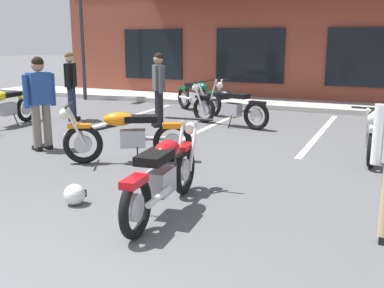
{
  "coord_description": "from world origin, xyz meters",
  "views": [
    {
      "loc": [
        2.63,
        -1.64,
        1.97
      ],
      "look_at": [
        0.12,
        3.98,
        0.55
      ],
      "focal_mm": 42.77,
      "sensor_mm": 36.0,
      "label": 1
    }
  ],
  "objects_px": {
    "motorcycle_foreground_classic": "(164,174)",
    "person_near_building": "(40,98)",
    "helmet_on_pavement": "(75,194)",
    "motorcycle_red_sportbike": "(3,107)",
    "person_in_shorts_foreground": "(71,82)",
    "motorcycle_blue_standard": "(377,131)",
    "motorcycle_green_cafe_racer": "(199,96)",
    "motorcycle_silver_naked": "(126,135)",
    "motorcycle_orange_scrambler": "(228,106)",
    "person_by_back_row": "(159,85)"
  },
  "relations": [
    {
      "from": "motorcycle_foreground_classic",
      "to": "person_near_building",
      "type": "height_order",
      "value": "person_near_building"
    },
    {
      "from": "helmet_on_pavement",
      "to": "motorcycle_red_sportbike",
      "type": "bearing_deg",
      "value": 143.79
    },
    {
      "from": "motorcycle_foreground_classic",
      "to": "person_in_shorts_foreground",
      "type": "relative_size",
      "value": 1.26
    },
    {
      "from": "motorcycle_red_sportbike",
      "to": "helmet_on_pavement",
      "type": "relative_size",
      "value": 8.11
    },
    {
      "from": "motorcycle_foreground_classic",
      "to": "motorcycle_blue_standard",
      "type": "relative_size",
      "value": 1.0
    },
    {
      "from": "motorcycle_red_sportbike",
      "to": "motorcycle_blue_standard",
      "type": "distance_m",
      "value": 7.91
    },
    {
      "from": "motorcycle_foreground_classic",
      "to": "helmet_on_pavement",
      "type": "bearing_deg",
      "value": -168.27
    },
    {
      "from": "person_in_shorts_foreground",
      "to": "helmet_on_pavement",
      "type": "height_order",
      "value": "person_in_shorts_foreground"
    },
    {
      "from": "motorcycle_blue_standard",
      "to": "motorcycle_green_cafe_racer",
      "type": "xyz_separation_m",
      "value": [
        -4.69,
        3.31,
        0.0
      ]
    },
    {
      "from": "motorcycle_green_cafe_racer",
      "to": "person_in_shorts_foreground",
      "type": "height_order",
      "value": "person_in_shorts_foreground"
    },
    {
      "from": "motorcycle_foreground_classic",
      "to": "motorcycle_silver_naked",
      "type": "relative_size",
      "value": 1.11
    },
    {
      "from": "motorcycle_foreground_classic",
      "to": "helmet_on_pavement",
      "type": "xyz_separation_m",
      "value": [
        -1.1,
        -0.23,
        -0.33
      ]
    },
    {
      "from": "motorcycle_red_sportbike",
      "to": "motorcycle_silver_naked",
      "type": "distance_m",
      "value": 4.47
    },
    {
      "from": "motorcycle_orange_scrambler",
      "to": "person_in_shorts_foreground",
      "type": "height_order",
      "value": "person_in_shorts_foreground"
    },
    {
      "from": "motorcycle_green_cafe_racer",
      "to": "person_by_back_row",
      "type": "bearing_deg",
      "value": -90.12
    },
    {
      "from": "motorcycle_blue_standard",
      "to": "person_by_back_row",
      "type": "distance_m",
      "value": 4.83
    },
    {
      "from": "person_in_shorts_foreground",
      "to": "person_near_building",
      "type": "bearing_deg",
      "value": -61.3
    },
    {
      "from": "person_in_shorts_foreground",
      "to": "person_near_building",
      "type": "relative_size",
      "value": 1.0
    },
    {
      "from": "motorcycle_foreground_classic",
      "to": "person_by_back_row",
      "type": "height_order",
      "value": "person_by_back_row"
    },
    {
      "from": "motorcycle_red_sportbike",
      "to": "motorcycle_blue_standard",
      "type": "relative_size",
      "value": 1.0
    },
    {
      "from": "motorcycle_orange_scrambler",
      "to": "person_by_back_row",
      "type": "relative_size",
      "value": 1.24
    },
    {
      "from": "motorcycle_silver_naked",
      "to": "motorcycle_blue_standard",
      "type": "distance_m",
      "value": 4.18
    },
    {
      "from": "motorcycle_orange_scrambler",
      "to": "motorcycle_silver_naked",
      "type": "bearing_deg",
      "value": -96.48
    },
    {
      "from": "person_by_back_row",
      "to": "helmet_on_pavement",
      "type": "height_order",
      "value": "person_by_back_row"
    },
    {
      "from": "motorcycle_blue_standard",
      "to": "motorcycle_green_cafe_racer",
      "type": "height_order",
      "value": "same"
    },
    {
      "from": "motorcycle_blue_standard",
      "to": "motorcycle_orange_scrambler",
      "type": "bearing_deg",
      "value": 152.28
    },
    {
      "from": "motorcycle_blue_standard",
      "to": "person_by_back_row",
      "type": "xyz_separation_m",
      "value": [
        -4.69,
        1.02,
        0.49
      ]
    },
    {
      "from": "motorcycle_blue_standard",
      "to": "motorcycle_silver_naked",
      "type": "bearing_deg",
      "value": -151.6
    },
    {
      "from": "motorcycle_green_cafe_racer",
      "to": "helmet_on_pavement",
      "type": "bearing_deg",
      "value": -78.44
    },
    {
      "from": "motorcycle_silver_naked",
      "to": "person_near_building",
      "type": "distance_m",
      "value": 1.92
    },
    {
      "from": "person_by_back_row",
      "to": "person_near_building",
      "type": "bearing_deg",
      "value": -106.08
    },
    {
      "from": "motorcycle_orange_scrambler",
      "to": "person_near_building",
      "type": "height_order",
      "value": "person_near_building"
    },
    {
      "from": "motorcycle_foreground_classic",
      "to": "helmet_on_pavement",
      "type": "relative_size",
      "value": 8.11
    },
    {
      "from": "motorcycle_silver_naked",
      "to": "person_in_shorts_foreground",
      "type": "distance_m",
      "value": 4.39
    },
    {
      "from": "motorcycle_green_cafe_racer",
      "to": "person_in_shorts_foreground",
      "type": "distance_m",
      "value": 3.43
    },
    {
      "from": "motorcycle_foreground_classic",
      "to": "motorcycle_green_cafe_racer",
      "type": "height_order",
      "value": "same"
    },
    {
      "from": "motorcycle_green_cafe_racer",
      "to": "helmet_on_pavement",
      "type": "distance_m",
      "value": 7.39
    },
    {
      "from": "motorcycle_green_cafe_racer",
      "to": "person_in_shorts_foreground",
      "type": "xyz_separation_m",
      "value": [
        -2.32,
        -2.48,
        0.49
      ]
    },
    {
      "from": "motorcycle_foreground_classic",
      "to": "motorcycle_red_sportbike",
      "type": "relative_size",
      "value": 1.0
    },
    {
      "from": "person_by_back_row",
      "to": "helmet_on_pavement",
      "type": "relative_size",
      "value": 6.44
    },
    {
      "from": "motorcycle_green_cafe_racer",
      "to": "person_by_back_row",
      "type": "xyz_separation_m",
      "value": [
        -0.0,
        -2.28,
        0.49
      ]
    },
    {
      "from": "motorcycle_orange_scrambler",
      "to": "person_by_back_row",
      "type": "xyz_separation_m",
      "value": [
        -1.44,
        -0.69,
        0.49
      ]
    },
    {
      "from": "motorcycle_foreground_classic",
      "to": "person_in_shorts_foreground",
      "type": "bearing_deg",
      "value": 137.29
    },
    {
      "from": "motorcycle_blue_standard",
      "to": "helmet_on_pavement",
      "type": "relative_size",
      "value": 8.11
    },
    {
      "from": "motorcycle_foreground_classic",
      "to": "motorcycle_silver_naked",
      "type": "distance_m",
      "value": 2.32
    },
    {
      "from": "person_by_back_row",
      "to": "person_near_building",
      "type": "height_order",
      "value": "same"
    },
    {
      "from": "motorcycle_blue_standard",
      "to": "helmet_on_pavement",
      "type": "bearing_deg",
      "value": -129.29
    },
    {
      "from": "motorcycle_blue_standard",
      "to": "helmet_on_pavement",
      "type": "height_order",
      "value": "motorcycle_blue_standard"
    },
    {
      "from": "motorcycle_red_sportbike",
      "to": "motorcycle_green_cafe_racer",
      "type": "distance_m",
      "value": 4.97
    },
    {
      "from": "motorcycle_orange_scrambler",
      "to": "person_in_shorts_foreground",
      "type": "relative_size",
      "value": 1.24
    }
  ]
}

